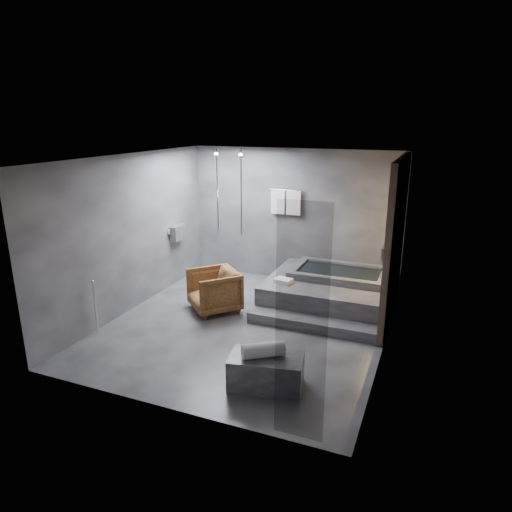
% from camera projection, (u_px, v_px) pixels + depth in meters
% --- Properties ---
extents(room, '(5.00, 5.04, 2.82)m').
position_uv_depth(room, '(275.00, 225.00, 7.34)').
color(room, '#2E2E31').
rests_on(room, ground).
extents(tub_deck, '(2.20, 2.00, 0.50)m').
position_uv_depth(tub_deck, '(328.00, 291.00, 8.60)').
color(tub_deck, '#343436').
rests_on(tub_deck, ground).
extents(tub_step, '(2.20, 0.36, 0.18)m').
position_uv_depth(tub_step, '(311.00, 324.00, 7.60)').
color(tub_step, '#343436').
rests_on(tub_step, ground).
extents(concrete_bench, '(1.04, 0.70, 0.43)m').
position_uv_depth(concrete_bench, '(266.00, 371.00, 5.94)').
color(concrete_bench, '#333335').
rests_on(concrete_bench, ground).
extents(driftwood_chair, '(1.16, 1.17, 0.76)m').
position_uv_depth(driftwood_chair, '(214.00, 290.00, 8.27)').
color(driftwood_chair, '#412510').
rests_on(driftwood_chair, ground).
extents(rolled_towel, '(0.57, 0.47, 0.20)m').
position_uv_depth(rolled_towel, '(263.00, 350.00, 5.85)').
color(rolled_towel, silver).
rests_on(rolled_towel, concrete_bench).
extents(deck_towel, '(0.35, 0.29, 0.08)m').
position_uv_depth(deck_towel, '(283.00, 281.00, 8.30)').
color(deck_towel, white).
rests_on(deck_towel, tub_deck).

